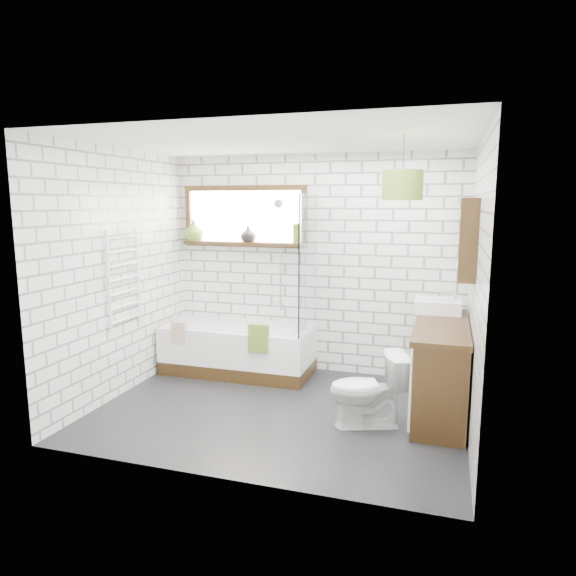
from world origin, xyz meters
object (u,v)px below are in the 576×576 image
(vanity, at_px, (441,368))
(bathtub, at_px, (238,349))
(pendant, at_px, (402,185))
(toilet, at_px, (367,390))
(basin, at_px, (438,306))

(vanity, bearing_deg, bathtub, 167.49)
(bathtub, distance_m, pendant, 2.82)
(toilet, bearing_deg, pendant, 69.10)
(bathtub, distance_m, vanity, 2.33)
(vanity, xyz_separation_m, pendant, (-0.37, -0.53, 1.67))
(vanity, xyz_separation_m, basin, (-0.06, 0.50, 0.50))
(basin, distance_m, pendant, 1.59)
(pendant, bearing_deg, vanity, 54.84)
(bathtub, height_order, basin, basin)
(bathtub, xyz_separation_m, basin, (2.21, -0.00, 0.65))
(toilet, bearing_deg, bathtub, -141.60)
(basin, relative_size, pendant, 1.38)
(vanity, distance_m, basin, 0.71)
(basin, distance_m, toilet, 1.30)
(bathtub, relative_size, basin, 3.78)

